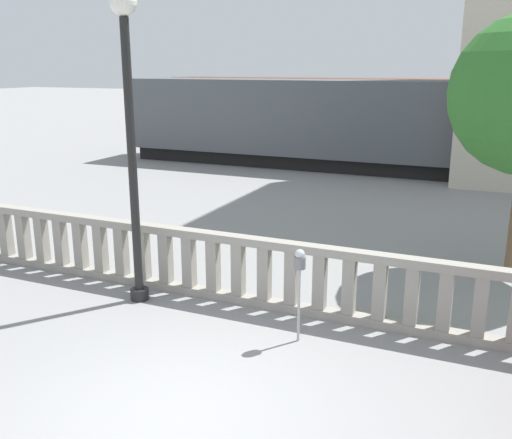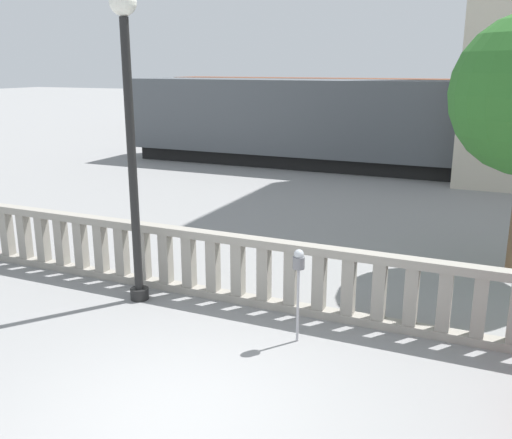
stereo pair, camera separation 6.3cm
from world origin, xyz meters
TOP-DOWN VIEW (x-y plane):
  - ground_plane at (0.00, 0.00)m, footprint 160.00×160.00m
  - balustrade at (0.00, 3.34)m, footprint 15.82×0.24m
  - lamppost at (-2.40, 2.73)m, footprint 0.43×0.43m
  - parking_meter at (0.72, 2.36)m, footprint 0.18×0.18m
  - train_near at (-0.99, 17.08)m, footprint 21.11×2.80m
  - train_far at (-5.43, 28.88)m, footprint 22.68×2.64m

SIDE VIEW (x-z plane):
  - ground_plane at x=0.00m, z-range 0.00..0.00m
  - balustrade at x=0.00m, z-range 0.00..1.22m
  - parking_meter at x=0.72m, z-range 0.45..1.90m
  - train_far at x=-5.43m, z-range -0.21..3.67m
  - train_near at x=-0.99m, z-range -0.20..3.88m
  - lamppost at x=-2.40m, z-range 0.64..5.84m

